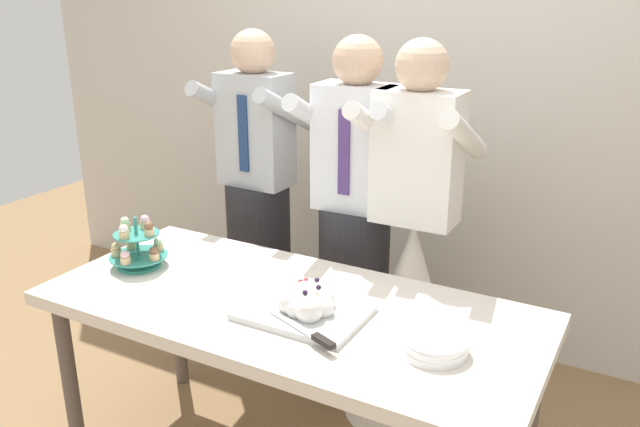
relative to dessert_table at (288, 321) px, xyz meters
name	(u,v)px	position (x,y,z in m)	size (l,w,h in m)	color
rear_wall	(434,68)	(0.00, 1.43, 0.75)	(5.20, 0.10, 2.90)	beige
dessert_table	(288,321)	(0.00, 0.00, 0.00)	(1.80, 0.80, 0.78)	silver
cupcake_stand	(137,247)	(-0.69, -0.02, 0.16)	(0.23, 0.23, 0.21)	teal
main_cake_tray	(304,304)	(0.10, -0.06, 0.12)	(0.43, 0.35, 0.13)	silver
plate_stack	(435,345)	(0.57, -0.07, 0.10)	(0.21, 0.21, 0.05)	white
person_groom	(354,244)	(-0.07, 0.68, 0.05)	(0.47, 0.50, 1.66)	#232328
person_bride	(410,294)	(0.22, 0.64, -0.12)	(0.56, 0.56, 1.66)	white
person_guest	(258,217)	(-0.65, 0.77, 0.05)	(0.47, 0.50, 1.66)	#232328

